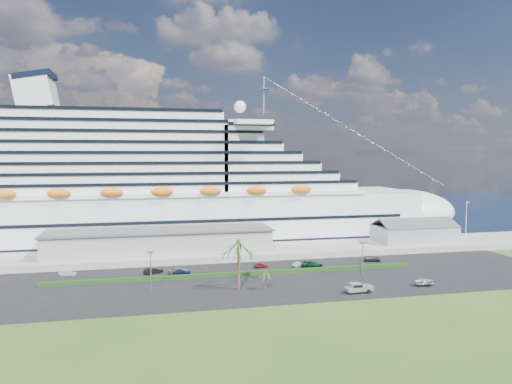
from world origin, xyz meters
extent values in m
plane|color=#2F4E1A|center=(0.00, 0.00, 0.00)|extent=(420.00, 420.00, 0.00)
cube|color=black|center=(0.00, 11.00, 0.06)|extent=(140.00, 38.00, 0.12)
cube|color=gray|center=(0.00, 40.00, 0.90)|extent=(240.00, 20.00, 1.80)
cube|color=#0B1931|center=(0.00, 130.00, 0.01)|extent=(420.00, 160.00, 0.02)
cube|color=silver|center=(-20.00, 64.00, 8.00)|extent=(160.00, 30.00, 16.00)
ellipsoid|color=silver|center=(60.00, 64.00, 8.00)|extent=(40.00, 30.00, 16.00)
cube|color=black|center=(-20.00, 64.00, 1.20)|extent=(164.00, 30.60, 2.40)
cube|color=silver|center=(-32.00, 64.00, 29.60)|extent=(128.00, 26.00, 24.80)
cube|color=silver|center=(2.80, 64.00, 37.40)|extent=(14.00, 38.00, 3.20)
cube|color=silver|center=(-60.00, 64.00, 47.00)|extent=(11.58, 14.00, 11.58)
cylinder|color=gray|center=(10.00, 64.00, 48.00)|extent=(0.70, 0.70, 12.00)
ellipsoid|color=orange|center=(-24.00, 48.20, 17.80)|extent=(90.00, 2.40, 2.60)
ellipsoid|color=orange|center=(-24.00, 79.80, 17.80)|extent=(90.00, 2.40, 2.60)
cube|color=black|center=(-20.00, 64.00, 8.80)|extent=(144.00, 30.40, 0.90)
cube|color=gray|center=(-25.00, 40.00, 4.80)|extent=(60.00, 14.00, 6.00)
cube|color=#4C4C54|center=(-25.00, 40.00, 7.90)|extent=(61.00, 15.00, 0.40)
cube|color=gray|center=(52.00, 40.00, 4.20)|extent=(24.00, 12.00, 4.80)
cube|color=#4C4C54|center=(52.00, 37.00, 7.80)|extent=(24.00, 6.31, 2.74)
cube|color=#4C4C54|center=(52.00, 43.00, 7.80)|extent=(24.00, 6.31, 2.74)
cylinder|color=silver|center=(70.00, 40.00, 7.80)|extent=(0.16, 0.16, 12.00)
cube|color=red|center=(70.50, 40.00, 13.40)|extent=(1.00, 0.04, 0.70)
cube|color=black|center=(-8.00, 16.00, 0.57)|extent=(88.00, 1.10, 0.90)
cylinder|color=gray|center=(-28.00, 8.00, 4.12)|extent=(0.24, 0.24, 8.00)
cube|color=gray|center=(-28.00, 8.00, 8.22)|extent=(1.60, 0.35, 0.35)
cylinder|color=gray|center=(20.00, 8.00, 4.12)|extent=(0.24, 0.24, 8.00)
cube|color=gray|center=(20.00, 8.00, 8.22)|extent=(1.60, 0.35, 0.35)
cylinder|color=#47301E|center=(-10.00, 4.00, 5.25)|extent=(0.54, 0.54, 10.50)
sphere|color=#47301E|center=(-10.00, 4.00, 10.50)|extent=(0.98, 0.98, 0.98)
cylinder|color=#47301E|center=(-4.50, 2.50, 2.10)|extent=(0.35, 0.35, 4.20)
sphere|color=#47301E|center=(-4.50, 2.50, 4.20)|extent=(0.73, 0.73, 0.73)
imported|color=silver|center=(-46.80, 24.45, 0.84)|extent=(4.54, 2.73, 1.45)
imported|color=black|center=(-27.30, 22.45, 0.87)|extent=(4.79, 3.27, 1.49)
imported|color=gray|center=(-21.15, 21.17, 0.85)|extent=(5.78, 4.12, 1.46)
imported|color=#121640|center=(-20.83, 19.93, 0.75)|extent=(4.53, 2.23, 1.27)
imported|color=maroon|center=(-0.61, 22.87, 0.74)|extent=(3.65, 1.51, 1.24)
imported|color=#929399|center=(9.08, 21.90, 0.73)|extent=(3.89, 2.18, 1.21)
imported|color=black|center=(12.20, 20.78, 0.90)|extent=(5.97, 3.55, 1.56)
imported|color=black|center=(29.61, 23.34, 0.84)|extent=(5.35, 3.47, 1.44)
cylinder|color=black|center=(11.91, -4.59, 0.54)|extent=(0.86, 0.35, 0.84)
cylinder|color=black|center=(11.91, -2.59, 0.54)|extent=(0.86, 0.35, 0.84)
cylinder|color=black|center=(15.58, -4.59, 0.54)|extent=(0.86, 0.35, 0.84)
cylinder|color=black|center=(15.58, -2.59, 0.54)|extent=(0.86, 0.35, 0.84)
cube|color=#9EA0A4|center=(13.90, -3.59, 0.91)|extent=(5.78, 2.46, 0.73)
cube|color=#9EA0A4|center=(15.42, -3.59, 1.32)|extent=(2.64, 2.20, 0.58)
cube|color=#9EA0A4|center=(13.17, -3.59, 1.64)|extent=(2.43, 2.14, 1.00)
cube|color=black|center=(13.17, -3.59, 1.74)|extent=(2.22, 2.18, 0.58)
cube|color=#9EA0A4|center=(11.49, -3.59, 1.12)|extent=(1.07, 2.05, 0.37)
cube|color=gray|center=(30.22, -1.77, 0.65)|extent=(4.41, 1.63, 0.11)
cylinder|color=gray|center=(28.21, -1.77, 0.65)|extent=(2.11, 0.08, 0.08)
cylinder|color=black|center=(30.61, -2.64, 0.43)|extent=(0.61, 0.21, 0.61)
cylinder|color=black|center=(30.61, -0.91, 0.43)|extent=(0.61, 0.21, 0.61)
imported|color=silver|center=(30.22, -1.77, 1.21)|extent=(4.86, 3.47, 1.01)
camera|label=1|loc=(-29.27, -97.45, 28.99)|focal=35.00mm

